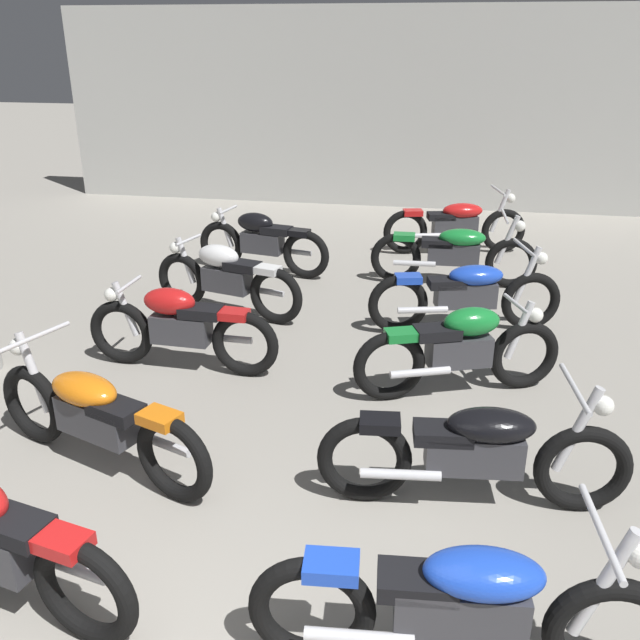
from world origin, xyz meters
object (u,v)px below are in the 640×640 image
(motorcycle_right_row_4, at_px, (454,252))
(motorcycle_right_row_5, at_px, (456,224))
(motorcycle_right_row_0, at_px, (463,604))
(motorcycle_right_row_3, at_px, (467,293))
(motorcycle_right_row_1, at_px, (476,450))
(motorcycle_right_row_2, at_px, (460,348))
(motorcycle_left_row_4, at_px, (262,241))
(motorcycle_left_row_1, at_px, (96,416))
(motorcycle_left_row_2, at_px, (180,326))
(motorcycle_left_row_3, at_px, (226,278))

(motorcycle_right_row_4, distance_m, motorcycle_right_row_5, 1.48)
(motorcycle_right_row_0, xyz_separation_m, motorcycle_right_row_3, (0.08, 4.57, 0.00))
(motorcycle_right_row_0, relative_size, motorcycle_right_row_5, 1.02)
(motorcycle_right_row_1, bearing_deg, motorcycle_right_row_2, 93.46)
(motorcycle_left_row_4, height_order, motorcycle_right_row_0, motorcycle_right_row_0)
(motorcycle_left_row_1, relative_size, motorcycle_right_row_4, 0.95)
(motorcycle_left_row_4, distance_m, motorcycle_right_row_5, 3.01)
(motorcycle_right_row_0, distance_m, motorcycle_right_row_2, 3.07)
(motorcycle_left_row_2, height_order, motorcycle_left_row_4, same)
(motorcycle_right_row_1, bearing_deg, motorcycle_right_row_3, 90.34)
(motorcycle_left_row_3, bearing_deg, motorcycle_right_row_1, -48.43)
(motorcycle_right_row_0, bearing_deg, motorcycle_left_row_1, 153.00)
(motorcycle_left_row_3, xyz_separation_m, motorcycle_right_row_0, (2.69, -4.56, -0.01))
(motorcycle_left_row_3, xyz_separation_m, motorcycle_right_row_2, (2.69, -1.50, 0.00))
(motorcycle_left_row_4, bearing_deg, motorcycle_right_row_2, -48.87)
(motorcycle_left_row_1, height_order, motorcycle_right_row_0, same)
(motorcycle_left_row_1, distance_m, motorcycle_left_row_3, 3.19)
(motorcycle_left_row_2, bearing_deg, motorcycle_right_row_4, 48.90)
(motorcycle_left_row_1, distance_m, motorcycle_right_row_3, 4.23)
(motorcycle_right_row_1, height_order, motorcycle_right_row_3, same)
(motorcycle_left_row_4, bearing_deg, motorcycle_left_row_1, -90.16)
(motorcycle_right_row_1, bearing_deg, motorcycle_left_row_3, 131.57)
(motorcycle_left_row_4, height_order, motorcycle_right_row_4, motorcycle_right_row_4)
(motorcycle_right_row_3, relative_size, motorcycle_right_row_4, 0.98)
(motorcycle_right_row_5, bearing_deg, motorcycle_right_row_2, -89.49)
(motorcycle_left_row_1, xyz_separation_m, motorcycle_right_row_5, (2.65, 6.21, 0.00))
(motorcycle_left_row_1, bearing_deg, motorcycle_right_row_3, 49.05)
(motorcycle_right_row_2, distance_m, motorcycle_right_row_5, 4.51)
(motorcycle_left_row_1, xyz_separation_m, motorcycle_left_row_4, (0.01, 4.76, 0.01))
(motorcycle_left_row_2, xyz_separation_m, motorcycle_right_row_1, (2.79, -1.67, -0.01))
(motorcycle_left_row_2, distance_m, motorcycle_left_row_3, 1.48)
(motorcycle_left_row_4, relative_size, motorcycle_right_row_2, 1.04)
(motorcycle_right_row_2, relative_size, motorcycle_right_row_4, 0.87)
(motorcycle_left_row_4, distance_m, motorcycle_right_row_4, 2.62)
(motorcycle_left_row_1, xyz_separation_m, motorcycle_left_row_3, (0.00, 3.19, 0.01))
(motorcycle_left_row_3, distance_m, motorcycle_right_row_2, 3.08)
(motorcycle_right_row_2, bearing_deg, motorcycle_left_row_2, 179.59)
(motorcycle_left_row_3, relative_size, motorcycle_right_row_5, 0.90)
(motorcycle_left_row_4, bearing_deg, motorcycle_right_row_4, -0.73)
(motorcycle_left_row_3, xyz_separation_m, motorcycle_right_row_1, (2.79, -3.14, -0.01))
(motorcycle_left_row_4, height_order, motorcycle_right_row_2, same)
(motorcycle_right_row_1, xyz_separation_m, motorcycle_right_row_3, (-0.02, 3.15, 0.00))
(motorcycle_right_row_0, bearing_deg, motorcycle_right_row_2, 90.00)
(motorcycle_left_row_2, xyz_separation_m, motorcycle_right_row_2, (2.69, -0.02, 0.00))
(motorcycle_right_row_2, bearing_deg, motorcycle_left_row_4, 131.13)
(motorcycle_right_row_1, xyz_separation_m, motorcycle_right_row_2, (-0.10, 1.65, 0.01))
(motorcycle_right_row_4, xyz_separation_m, motorcycle_right_row_5, (0.02, 1.48, 0.00))
(motorcycle_right_row_5, bearing_deg, motorcycle_left_row_4, -151.32)
(motorcycle_left_row_1, relative_size, motorcycle_right_row_5, 0.97)
(motorcycle_left_row_2, distance_m, motorcycle_right_row_5, 5.21)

